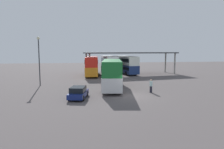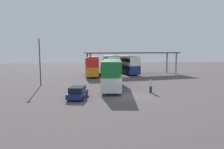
{
  "view_description": "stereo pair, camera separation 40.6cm",
  "coord_description": "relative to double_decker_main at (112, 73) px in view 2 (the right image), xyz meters",
  "views": [
    {
      "loc": [
        -5.97,
        -22.76,
        5.27
      ],
      "look_at": [
        -1.42,
        4.98,
        2.0
      ],
      "focal_mm": 32.09,
      "sensor_mm": 36.0,
      "label": 1
    },
    {
      "loc": [
        -5.57,
        -22.82,
        5.27
      ],
      "look_at": [
        -1.42,
        4.98,
        2.0
      ],
      "focal_mm": 32.09,
      "sensor_mm": 36.0,
      "label": 2
    }
  ],
  "objects": [
    {
      "name": "double_decker_main",
      "position": [
        0.0,
        0.0,
        0.0
      ],
      "size": [
        4.16,
        10.65,
        4.03
      ],
      "rotation": [
        0.0,
        0.0,
        1.41
      ],
      "color": "silver",
      "rests_on": "ground_plane"
    },
    {
      "name": "double_decker_far_right",
      "position": [
        6.36,
        17.98,
        0.05
      ],
      "size": [
        3.54,
        10.39,
        4.13
      ],
      "rotation": [
        0.0,
        0.0,
        1.68
      ],
      "color": "navy",
      "rests_on": "ground_plane"
    },
    {
      "name": "parked_hatchback",
      "position": [
        -4.72,
        -5.44,
        -1.55
      ],
      "size": [
        2.46,
        4.0,
        1.35
      ],
      "rotation": [
        0.0,
        0.0,
        1.34
      ],
      "color": "navy",
      "rests_on": "ground_plane"
    },
    {
      "name": "pedestrian_waiting",
      "position": [
        4.45,
        -3.69,
        -1.35
      ],
      "size": [
        0.38,
        0.38,
        1.74
      ],
      "rotation": [
        0.0,
        0.0,
        5.42
      ],
      "color": "#262633",
      "rests_on": "ground_plane"
    },
    {
      "name": "double_decker_near_canopy",
      "position": [
        -1.81,
        16.08,
        0.02
      ],
      "size": [
        3.52,
        11.68,
        4.06
      ],
      "rotation": [
        0.0,
        0.0,
        1.48
      ],
      "color": "orange",
      "rests_on": "ground_plane"
    },
    {
      "name": "ground_plane",
      "position": [
        1.42,
        -4.99,
        -2.22
      ],
      "size": [
        140.0,
        140.0,
        0.0
      ],
      "primitive_type": "plane",
      "color": "#534C4C"
    },
    {
      "name": "lamppost_tall",
      "position": [
        -10.57,
        4.13,
        2.5
      ],
      "size": [
        0.44,
        0.44,
        7.45
      ],
      "color": "#33353A",
      "rests_on": "ground_plane"
    },
    {
      "name": "double_decker_mid_row",
      "position": [
        2.16,
        17.38,
        0.08
      ],
      "size": [
        2.51,
        10.92,
        4.19
      ],
      "rotation": [
        0.0,
        0.0,
        1.58
      ],
      "color": "navy",
      "rests_on": "ground_plane"
    },
    {
      "name": "depot_canopy",
      "position": [
        7.19,
        16.35,
        2.5
      ],
      "size": [
        21.74,
        7.95,
        5.05
      ],
      "rotation": [
        0.0,
        0.0,
        0.13
      ],
      "color": "#33353A",
      "rests_on": "ground_plane"
    }
  ]
}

